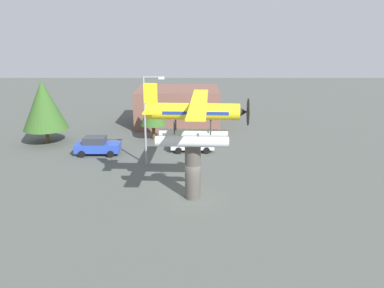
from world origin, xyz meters
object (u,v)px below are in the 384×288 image
at_px(streetlight_primary, 146,115).
at_px(tree_west, 43,105).
at_px(storefront_building, 177,106).
at_px(tree_east, 152,111).
at_px(car_mid_white, 191,142).
at_px(display_pedestal, 192,171).
at_px(car_near_blue, 96,146).
at_px(floatplane_monument, 194,118).

xyz_separation_m(streetlight_primary, tree_west, (-11.38, 6.65, -0.47)).
distance_m(storefront_building, tree_east, 7.46).
bearing_deg(car_mid_white, streetlight_primary, -134.65).
height_order(display_pedestal, car_mid_white, display_pedestal).
distance_m(car_near_blue, tree_east, 7.55).
bearing_deg(tree_east, floatplane_monument, -73.79).
relative_size(display_pedestal, storefront_building, 0.41).
height_order(car_mid_white, streetlight_primary, streetlight_primary).
height_order(display_pedestal, streetlight_primary, streetlight_primary).
bearing_deg(tree_east, car_near_blue, -132.50).
distance_m(display_pedestal, storefront_building, 22.08).
relative_size(car_near_blue, streetlight_primary, 0.54).
xyz_separation_m(car_mid_white, streetlight_primary, (-3.84, -3.88, 3.64)).
bearing_deg(car_mid_white, display_pedestal, -89.68).
bearing_deg(floatplane_monument, storefront_building, 98.06).
xyz_separation_m(car_near_blue, storefront_building, (7.27, 12.31, 1.37)).
relative_size(car_mid_white, tree_west, 0.64).
height_order(storefront_building, tree_west, tree_west).
relative_size(display_pedestal, streetlight_primary, 0.53).
relative_size(storefront_building, tree_west, 1.53).
bearing_deg(floatplane_monument, car_mid_white, 94.01).
xyz_separation_m(floatplane_monument, tree_west, (-15.41, 13.56, -1.72)).
distance_m(display_pedestal, car_near_blue, 13.34).
relative_size(car_mid_white, storefront_building, 0.42).
xyz_separation_m(display_pedestal, tree_west, (-15.28, 13.55, 2.00)).
relative_size(streetlight_primary, tree_east, 1.63).
xyz_separation_m(storefront_building, tree_east, (-2.41, -7.00, 0.92)).
xyz_separation_m(car_mid_white, tree_west, (-15.22, 2.77, 3.17)).
xyz_separation_m(car_near_blue, tree_east, (4.86, 5.31, 2.29)).
distance_m(car_near_blue, streetlight_primary, 6.93).
bearing_deg(tree_east, streetlight_primary, -87.64).
distance_m(car_mid_white, storefront_building, 11.43).
xyz_separation_m(floatplane_monument, car_near_blue, (-9.22, 9.70, -4.89)).
distance_m(display_pedestal, floatplane_monument, 3.72).
bearing_deg(floatplane_monument, display_pedestal, 180.00).
height_order(car_near_blue, tree_west, tree_west).
height_order(car_near_blue, tree_east, tree_east).
height_order(car_mid_white, tree_west, tree_west).
distance_m(floatplane_monument, car_mid_white, 11.85).
bearing_deg(car_near_blue, tree_west, 148.03).
relative_size(tree_west, tree_east, 1.38).
xyz_separation_m(streetlight_primary, storefront_building, (2.08, 15.10, -2.27)).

